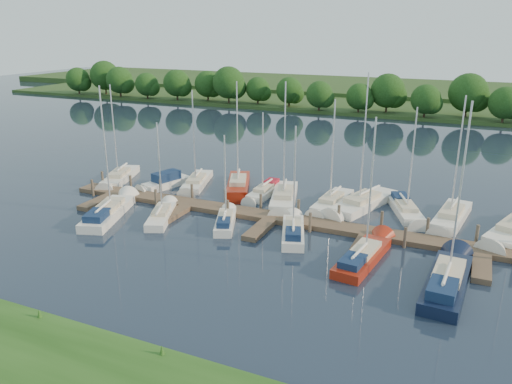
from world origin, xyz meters
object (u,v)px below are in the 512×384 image
at_px(sailboat_n_0, 119,179).
at_px(motorboat, 165,183).
at_px(dock, 270,220).
at_px(sailboat_s_2, 226,222).
at_px(sailboat_n_5, 284,199).

xyz_separation_m(sailboat_n_0, motorboat, (5.51, 0.27, 0.11)).
distance_m(sailboat_n_0, motorboat, 5.52).
height_order(dock, motorboat, motorboat).
height_order(motorboat, sailboat_s_2, sailboat_s_2).
bearing_deg(motorboat, sailboat_s_2, 164.99).
relative_size(motorboat, sailboat_n_5, 0.52).
bearing_deg(sailboat_s_2, sailboat_n_0, 136.09).
bearing_deg(sailboat_n_5, dock, 81.86).
relative_size(sailboat_n_0, sailboat_s_2, 1.34).
xyz_separation_m(dock, sailboat_s_2, (-3.03, -2.14, 0.12)).
bearing_deg(dock, motorboat, 161.43).
relative_size(sailboat_n_5, sailboat_s_2, 1.47).
bearing_deg(sailboat_n_0, sailboat_n_5, 163.95).
relative_size(motorboat, sailboat_s_2, 0.77).
bearing_deg(sailboat_n_0, dock, 148.66).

